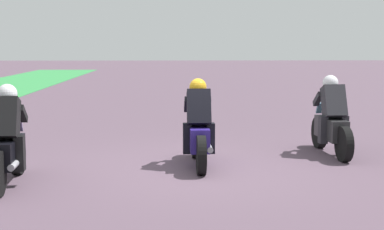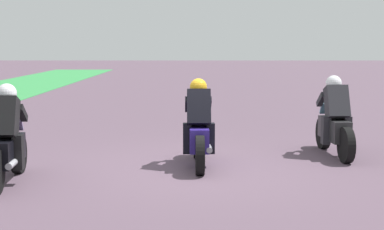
# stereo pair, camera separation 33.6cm
# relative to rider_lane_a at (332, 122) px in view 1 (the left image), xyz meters

# --- Properties ---
(ground_plane) EXTENTS (120.00, 120.00, 0.00)m
(ground_plane) POSITION_rel_rider_lane_a_xyz_m (-1.15, 2.65, -0.62)
(ground_plane) COLOR #554250
(rider_lane_a) EXTENTS (2.04, 0.55, 1.51)m
(rider_lane_a) POSITION_rel_rider_lane_a_xyz_m (0.00, 0.00, 0.00)
(rider_lane_a) COLOR black
(rider_lane_a) RESTS_ON ground_plane
(rider_lane_b) EXTENTS (2.04, 0.54, 1.51)m
(rider_lane_b) POSITION_rel_rider_lane_a_xyz_m (-0.94, 2.57, 0.00)
(rider_lane_b) COLOR black
(rider_lane_b) RESTS_ON ground_plane
(rider_lane_c) EXTENTS (2.04, 0.55, 1.51)m
(rider_lane_c) POSITION_rel_rider_lane_a_xyz_m (-2.22, 5.47, 0.00)
(rider_lane_c) COLOR black
(rider_lane_c) RESTS_ON ground_plane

